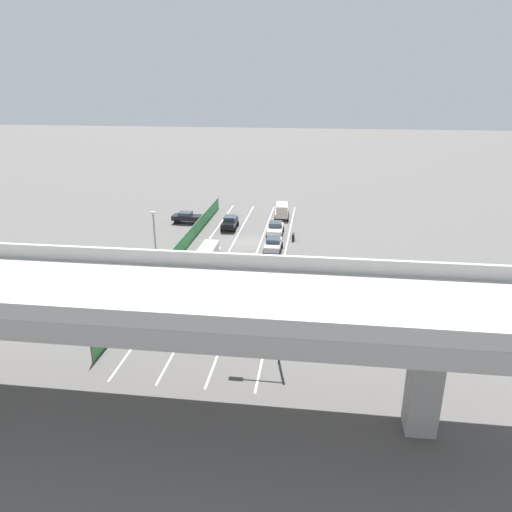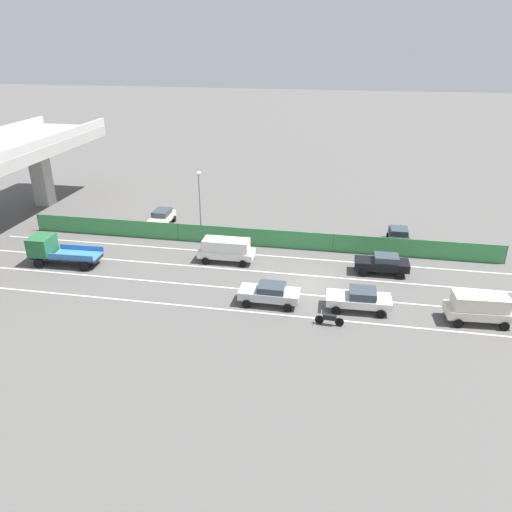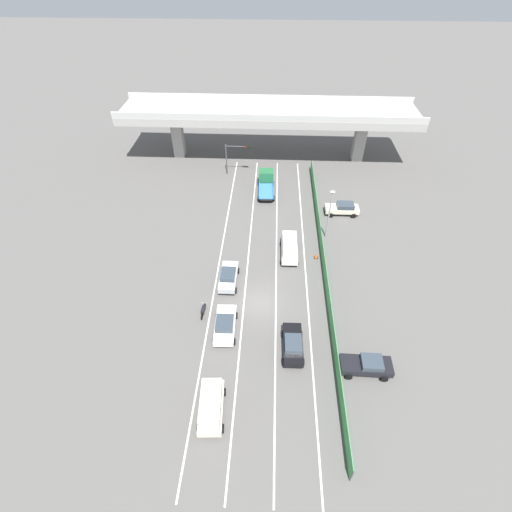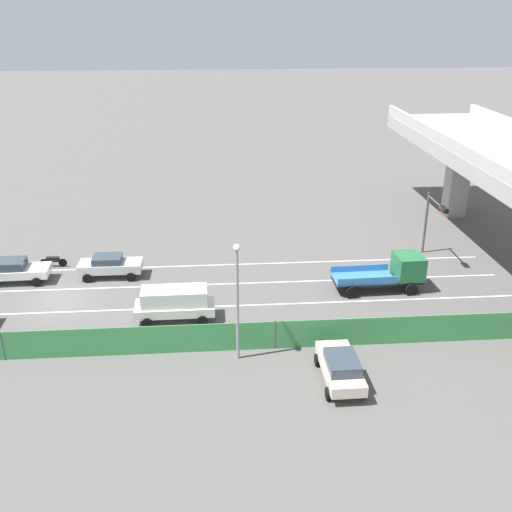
{
  "view_description": "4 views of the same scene",
  "coord_description": "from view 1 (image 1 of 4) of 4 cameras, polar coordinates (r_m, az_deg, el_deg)",
  "views": [
    {
      "loc": [
        -8.22,
        54.81,
        18.61
      ],
      "look_at": [
        -2.34,
        9.54,
        1.83
      ],
      "focal_mm": 33.59,
      "sensor_mm": 36.0,
      "label": 1
    },
    {
      "loc": [
        -34.14,
        -2.01,
        17.85
      ],
      "look_at": [
        0.37,
        4.37,
        1.96
      ],
      "focal_mm": 34.36,
      "sensor_mm": 36.0,
      "label": 2
    },
    {
      "loc": [
        0.79,
        -25.08,
        28.8
      ],
      "look_at": [
        -0.62,
        4.45,
        2.32
      ],
      "focal_mm": 26.09,
      "sensor_mm": 36.0,
      "label": 3
    },
    {
      "loc": [
        34.97,
        9.84,
        17.5
      ],
      "look_at": [
        -1.68,
        12.72,
        1.98
      ],
      "focal_mm": 41.66,
      "sensor_mm": 36.0,
      "label": 4
    }
  ],
  "objects": [
    {
      "name": "flatbed_truck_blue",
      "position": [
        38.25,
        -5.89,
        -6.93
      ],
      "size": [
        2.49,
        5.93,
        2.41
      ],
      "color": "black",
      "rests_on": "ground"
    },
    {
      "name": "traffic_cone",
      "position": [
        53.13,
        -8.81,
        -0.2
      ],
      "size": [
        0.47,
        0.47,
        0.7
      ],
      "color": "orange",
      "rests_on": "ground"
    },
    {
      "name": "lane_line_mid_left",
      "position": [
        52.83,
        -0.25,
        -0.44
      ],
      "size": [
        0.14,
        47.62,
        0.01
      ],
      "primitive_type": "cube",
      "color": "silver",
      "rests_on": "ground"
    },
    {
      "name": "ground_plane",
      "position": [
        58.46,
        -1.07,
        1.61
      ],
      "size": [
        300.0,
        300.0,
        0.0
      ],
      "primitive_type": "plane",
      "color": "#565451"
    },
    {
      "name": "street_lamp",
      "position": [
        48.81,
        -11.97,
        2.35
      ],
      "size": [
        0.6,
        0.36,
        6.58
      ],
      "color": "gray",
      "rests_on": "ground"
    },
    {
      "name": "elevated_overpass",
      "position": [
        27.25,
        -10.98,
        -5.68
      ],
      "size": [
        45.35,
        8.51,
        8.61
      ],
      "color": "#A09E99",
      "rests_on": "ground"
    },
    {
      "name": "car_sedan_white",
      "position": [
        61.35,
        2.32,
        3.36
      ],
      "size": [
        2.16,
        4.54,
        1.6
      ],
      "color": "white",
      "rests_on": "ground"
    },
    {
      "name": "car_van_cream",
      "position": [
        68.85,
        3.09,
        5.48
      ],
      "size": [
        2.23,
        4.42,
        2.05
      ],
      "color": "beige",
      "rests_on": "ground"
    },
    {
      "name": "lane_line_left_edge",
      "position": [
        52.52,
        3.27,
        -0.6
      ],
      "size": [
        0.14,
        47.62,
        0.01
      ],
      "primitive_type": "cube",
      "color": "silver",
      "rests_on": "ground"
    },
    {
      "name": "parked_sedan_cream",
      "position": [
        46.48,
        -16.71,
        -3.13
      ],
      "size": [
        4.39,
        1.98,
        1.6
      ],
      "color": "beige",
      "rests_on": "ground"
    },
    {
      "name": "car_sedan_black",
      "position": [
        63.96,
        -3.14,
        4.08
      ],
      "size": [
        1.99,
        4.36,
        1.62
      ],
      "color": "black",
      "rests_on": "ground"
    },
    {
      "name": "green_fence",
      "position": [
        54.26,
        -9.17,
        0.8
      ],
      "size": [
        0.1,
        43.72,
        1.69
      ],
      "color": "#3D8E4C",
      "rests_on": "ground"
    },
    {
      "name": "lane_line_mid_right",
      "position": [
        53.33,
        -3.71,
        -0.29
      ],
      "size": [
        0.14,
        47.62,
        0.01
      ],
      "primitive_type": "cube",
      "color": "silver",
      "rests_on": "ground"
    },
    {
      "name": "motorcycle",
      "position": [
        59.45,
        4.45,
        2.34
      ],
      "size": [
        0.6,
        1.95,
        0.93
      ],
      "color": "black",
      "rests_on": "ground"
    },
    {
      "name": "parked_sedan_dark",
      "position": [
        67.0,
        -8.14,
        4.62
      ],
      "size": [
        4.4,
        2.03,
        1.57
      ],
      "color": "black",
      "rests_on": "ground"
    },
    {
      "name": "traffic_light",
      "position": [
        32.82,
        0.44,
        -7.28
      ],
      "size": [
        3.73,
        0.4,
        4.82
      ],
      "color": "#47474C",
      "rests_on": "ground"
    },
    {
      "name": "car_sedan_silver",
      "position": [
        55.29,
        2.07,
        1.46
      ],
      "size": [
        2.01,
        4.36,
        1.56
      ],
      "color": "#B7BABC",
      "rests_on": "ground"
    },
    {
      "name": "lane_line_right_edge",
      "position": [
        54.02,
        -7.1,
        -0.13
      ],
      "size": [
        0.14,
        47.62,
        0.01
      ],
      "primitive_type": "cube",
      "color": "silver",
      "rests_on": "ground"
    },
    {
      "name": "car_van_white",
      "position": [
        51.71,
        -5.68,
        0.36
      ],
      "size": [
        2.08,
        4.78,
        2.02
      ],
      "color": "silver",
      "rests_on": "ground"
    }
  ]
}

